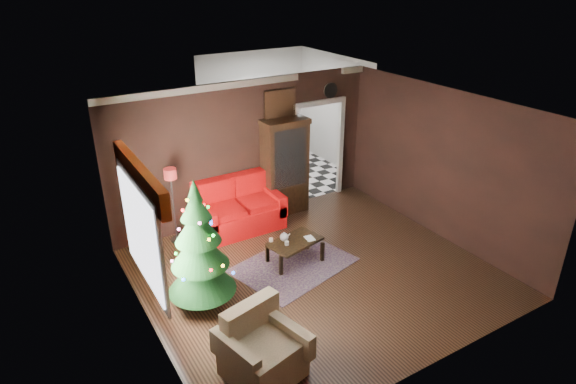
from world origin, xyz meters
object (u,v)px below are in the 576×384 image
loveseat (239,206)px  floor_lamp (174,206)px  christmas_tree (199,245)px  armchair (263,347)px  curio_cabinet (285,169)px  kitchen_table (278,167)px  wall_clock (330,90)px  teapot (284,237)px  coffee_table (295,251)px

loveseat → floor_lamp: (-1.28, 0.00, 0.33)m
christmas_tree → armchair: bearing=-86.6°
curio_cabinet → kitchen_table: size_ratio=2.53×
wall_clock → curio_cabinet: bearing=-171.5°
loveseat → christmas_tree: (-1.53, -1.87, 0.55)m
floor_lamp → kitchen_table: bearing=28.1°
curio_cabinet → teapot: curio_cabinet is taller
kitchen_table → coffee_table: bearing=-115.2°
loveseat → christmas_tree: 2.48m
coffee_table → kitchen_table: (1.51, 3.21, 0.16)m
wall_clock → kitchen_table: (-0.55, 1.25, -2.00)m
loveseat → teapot: (0.13, -1.47, -0.00)m
floor_lamp → kitchen_table: size_ratio=1.88×
loveseat → coffee_table: bearing=-79.4°
loveseat → christmas_tree: bearing=-129.3°
curio_cabinet → coffee_table: 2.11m
floor_lamp → coffee_table: size_ratio=1.56×
loveseat → floor_lamp: size_ratio=1.20×
wall_clock → armchair: bearing=-133.5°
coffee_table → teapot: size_ratio=5.36×
armchair → coffee_table: armchair is taller
armchair → wall_clock: bearing=33.0°
curio_cabinet → armchair: (-2.58, -3.80, -0.49)m
coffee_table → kitchen_table: size_ratio=1.20×
floor_lamp → kitchen_table: floor_lamp is taller
floor_lamp → teapot: floor_lamp is taller
kitchen_table → teapot: bearing=-118.2°
christmas_tree → armchair: (0.10, -1.71, -0.59)m
coffee_table → teapot: bearing=151.5°
floor_lamp → wall_clock: bearing=6.2°
armchair → wall_clock: size_ratio=2.80×
curio_cabinet → teapot: size_ratio=11.28×
loveseat → wall_clock: 3.04m
loveseat → armchair: loveseat is taller
armchair → wall_clock: wall_clock is taller
floor_lamp → christmas_tree: bearing=-97.6°
christmas_tree → wall_clock: wall_clock is taller
teapot → kitchen_table: size_ratio=0.22×
teapot → coffee_table: bearing=-28.5°
armchair → teapot: bearing=40.0°
curio_cabinet → christmas_tree: size_ratio=0.98×
coffee_table → kitchen_table: kitchen_table is taller
curio_cabinet → teapot: bearing=-121.1°
curio_cabinet → armchair: bearing=-124.2°
loveseat → armchair: (-1.43, -3.58, -0.04)m
loveseat → curio_cabinet: size_ratio=0.89×
curio_cabinet → wall_clock: 1.88m
christmas_tree → armchair: 1.81m
curio_cabinet → christmas_tree: christmas_tree is taller
teapot → kitchen_table: kitchen_table is taller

